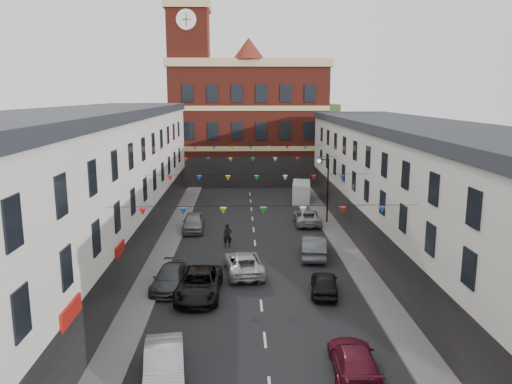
{
  "coord_description": "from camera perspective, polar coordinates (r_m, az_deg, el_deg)",
  "views": [
    {
      "loc": [
        -1.14,
        -30.26,
        11.67
      ],
      "look_at": [
        0.09,
        8.22,
        4.12
      ],
      "focal_mm": 35.0,
      "sensor_mm": 36.0,
      "label": 1
    }
  ],
  "objects": [
    {
      "name": "car_left_c",
      "position": [
        29.88,
        -6.53,
        -10.41
      ],
      "size": [
        2.68,
        5.49,
        1.5
      ],
      "primitive_type": "imported",
      "rotation": [
        0.0,
        0.0,
        -0.03
      ],
      "color": "black",
      "rests_on": "ground"
    },
    {
      "name": "moving_car",
      "position": [
        33.29,
        -1.4,
        -8.14
      ],
      "size": [
        2.92,
        5.31,
        1.41
      ],
      "primitive_type": "imported",
      "rotation": [
        0.0,
        0.0,
        3.26
      ],
      "color": "#B4B6BB",
      "rests_on": "ground"
    },
    {
      "name": "car_left_e",
      "position": [
        43.76,
        -7.16,
        -3.42
      ],
      "size": [
        1.95,
        4.58,
        1.54
      ],
      "primitive_type": "imported",
      "rotation": [
        0.0,
        0.0,
        0.03
      ],
      "color": "gray",
      "rests_on": "ground"
    },
    {
      "name": "car_right_c",
      "position": [
        22.54,
        11.13,
        -18.38
      ],
      "size": [
        2.09,
        4.63,
        1.31
      ],
      "primitive_type": "imported",
      "rotation": [
        0.0,
        0.0,
        3.09
      ],
      "color": "maroon",
      "rests_on": "ground"
    },
    {
      "name": "ground",
      "position": [
        32.45,
        0.31,
        -9.99
      ],
      "size": [
        160.0,
        160.0,
        0.0
      ],
      "primitive_type": "plane",
      "color": "black",
      "rests_on": "ground"
    },
    {
      "name": "civic_building",
      "position": [
        68.31,
        -0.88,
        8.12
      ],
      "size": [
        20.6,
        13.3,
        18.5
      ],
      "color": "maroon",
      "rests_on": "ground"
    },
    {
      "name": "pavement_left",
      "position": [
        34.76,
        -11.39,
        -8.62
      ],
      "size": [
        1.8,
        64.0,
        0.15
      ],
      "primitive_type": "cube",
      "color": "#605E5B",
      "rests_on": "ground"
    },
    {
      "name": "white_van",
      "position": [
        55.34,
        5.2,
        0.0
      ],
      "size": [
        2.49,
        5.05,
        2.14
      ],
      "primitive_type": "cube",
      "rotation": [
        0.0,
        0.0,
        -0.13
      ],
      "color": "silver",
      "rests_on": "ground"
    },
    {
      "name": "pedestrian",
      "position": [
        38.75,
        -3.26,
        -5.01
      ],
      "size": [
        0.69,
        0.45,
        1.87
      ],
      "primitive_type": "imported",
      "rotation": [
        0.0,
        0.0,
        -0.01
      ],
      "color": "black",
      "rests_on": "ground"
    },
    {
      "name": "car_left_d",
      "position": [
        31.31,
        -9.85,
        -9.68
      ],
      "size": [
        2.13,
        4.6,
        1.3
      ],
      "primitive_type": "imported",
      "rotation": [
        0.0,
        0.0,
        -0.07
      ],
      "color": "#3C3F43",
      "rests_on": "ground"
    },
    {
      "name": "car_right_f",
      "position": [
        45.83,
        5.83,
        -2.85
      ],
      "size": [
        2.34,
        4.93,
        1.36
      ],
      "primitive_type": "imported",
      "rotation": [
        0.0,
        0.0,
        3.13
      ],
      "color": "#999C9E",
      "rests_on": "ground"
    },
    {
      "name": "car_left_b",
      "position": [
        21.96,
        -10.46,
        -18.91
      ],
      "size": [
        2.21,
        4.73,
        1.5
      ],
      "primitive_type": "imported",
      "rotation": [
        0.0,
        0.0,
        0.14
      ],
      "color": "silver",
      "rests_on": "ground"
    },
    {
      "name": "car_right_e",
      "position": [
        36.78,
        6.64,
        -6.17
      ],
      "size": [
        2.33,
        5.06,
        1.61
      ],
      "primitive_type": "imported",
      "rotation": [
        0.0,
        0.0,
        3.01
      ],
      "color": "#505358",
      "rests_on": "ground"
    },
    {
      "name": "clock_tower",
      "position": [
        65.65,
        -7.61,
        13.84
      ],
      "size": [
        5.6,
        5.6,
        30.0
      ],
      "color": "maroon",
      "rests_on": "ground"
    },
    {
      "name": "terrace_left",
      "position": [
        33.62,
        -20.25,
        -0.44
      ],
      "size": [
        8.4,
        56.0,
        10.7
      ],
      "color": "beige",
      "rests_on": "ground"
    },
    {
      "name": "street_lamp",
      "position": [
        45.59,
        7.91,
        1.18
      ],
      "size": [
        1.1,
        0.36,
        6.0
      ],
      "color": "black",
      "rests_on": "ground"
    },
    {
      "name": "car_right_d",
      "position": [
        30.34,
        7.82,
        -10.29
      ],
      "size": [
        2.08,
        4.05,
        1.32
      ],
      "primitive_type": "imported",
      "rotation": [
        0.0,
        0.0,
        3.0
      ],
      "color": "black",
      "rests_on": "ground"
    },
    {
      "name": "pavement_right",
      "position": [
        35.21,
        11.6,
        -8.37
      ],
      "size": [
        1.8,
        64.0,
        0.15
      ],
      "primitive_type": "cube",
      "color": "#605E5B",
      "rests_on": "ground"
    },
    {
      "name": "distant_hill",
      "position": [
        92.54,
        -3.63,
        6.93
      ],
      "size": [
        40.0,
        14.0,
        10.0
      ],
      "primitive_type": "cube",
      "color": "#2E5125",
      "rests_on": "ground"
    },
    {
      "name": "terrace_right",
      "position": [
        34.5,
        20.21,
        -1.0
      ],
      "size": [
        8.4,
        56.0,
        9.7
      ],
      "color": "silver",
      "rests_on": "ground"
    }
  ]
}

